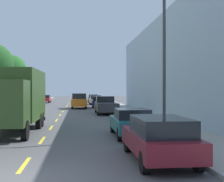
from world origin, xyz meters
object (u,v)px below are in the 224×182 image
at_px(parked_wagon_forest, 93,98).
at_px(parked_hatchback_navy, 98,102).
at_px(moving_orange_sedan, 79,101).
at_px(parked_sedan_red, 45,99).
at_px(street_tree_farthest, 13,71).
at_px(parked_wagon_champagne, 95,100).
at_px(delivery_box_truck, 16,97).
at_px(parked_sedan_teal, 131,122).
at_px(street_lamp, 161,51).
at_px(parked_pickup_white, 24,104).
at_px(parked_pickup_charcoal, 106,105).
at_px(parked_wagon_burgundy, 159,137).

distance_m(parked_wagon_forest, parked_hatchback_navy, 18.30).
bearing_deg(moving_orange_sedan, parked_hatchback_navy, 34.24).
bearing_deg(parked_sedan_red, parked_wagon_forest, 11.06).
bearing_deg(parked_wagon_forest, street_tree_farthest, -117.75).
bearing_deg(parked_wagon_champagne, parked_sedan_red, 137.69).
bearing_deg(delivery_box_truck, parked_sedan_teal, -21.50).
height_order(street_lamp, parked_wagon_forest, street_lamp).
bearing_deg(parked_sedan_red, parked_sedan_teal, -78.54).
xyz_separation_m(delivery_box_truck, parked_hatchback_navy, (6.20, 24.29, -1.24)).
distance_m(parked_sedan_red, parked_wagon_champagne, 11.88).
distance_m(parked_pickup_white, parked_hatchback_navy, 11.20).
bearing_deg(parked_pickup_white, street_tree_farthest, 114.34).
distance_m(parked_pickup_charcoal, parked_wagon_champagne, 19.82).
relative_size(parked_sedan_teal, parked_pickup_white, 0.84).
height_order(street_lamp, parked_pickup_charcoal, street_lamp).
relative_size(parked_pickup_charcoal, parked_wagon_burgundy, 1.13).
distance_m(street_tree_farthest, parked_sedan_red, 19.48).
distance_m(parked_pickup_white, moving_orange_sedan, 8.08).
xyz_separation_m(street_lamp, parked_wagon_champagne, (-1.53, 35.48, -3.60)).
bearing_deg(street_tree_farthest, moving_orange_sedan, 4.36).
height_order(street_tree_farthest, parked_wagon_champagne, street_tree_farthest).
bearing_deg(parked_hatchback_navy, street_lamp, -86.68).
bearing_deg(parked_hatchback_navy, parked_wagon_burgundy, -89.99).
xyz_separation_m(parked_wagon_forest, parked_hatchback_navy, (-0.09, -18.30, -0.05)).
height_order(parked_pickup_charcoal, parked_wagon_burgundy, parked_pickup_charcoal).
bearing_deg(parked_pickup_white, parked_hatchback_navy, 39.25).
bearing_deg(parked_sedan_teal, parked_wagon_forest, 89.91).
height_order(parked_wagon_forest, parked_wagon_burgundy, same).
xyz_separation_m(parked_sedan_red, parked_pickup_charcoal, (8.80, -27.82, 0.08)).
distance_m(street_lamp, parked_wagon_champagne, 35.69).
relative_size(parked_wagon_champagne, parked_pickup_white, 0.89).
relative_size(parked_wagon_burgundy, parked_hatchback_navy, 1.16).
xyz_separation_m(parked_wagon_champagne, moving_orange_sedan, (-2.63, -10.34, 0.18)).
bearing_deg(street_tree_farthest, parked_sedan_teal, -66.04).
xyz_separation_m(street_tree_farthest, street_lamp, (12.36, -24.51, -0.28)).
relative_size(street_tree_farthest, parked_wagon_champagne, 1.38).
bearing_deg(parked_wagon_forest, moving_orange_sedan, -97.63).
bearing_deg(parked_wagon_forest, parked_wagon_champagne, -90.36).
distance_m(parked_pickup_charcoal, moving_orange_sedan, 9.84).
height_order(parked_sedan_teal, parked_wagon_champagne, parked_wagon_champagne).
bearing_deg(street_tree_farthest, parked_wagon_forest, 62.25).
xyz_separation_m(parked_sedan_red, parked_pickup_white, (0.08, -23.66, 0.08)).
bearing_deg(delivery_box_truck, parked_wagon_forest, 81.61).
bearing_deg(parked_pickup_white, delivery_box_truck, -81.79).
distance_m(street_tree_farthest, moving_orange_sedan, 9.02).
bearing_deg(parked_pickup_charcoal, parked_wagon_burgundy, -90.10).
distance_m(street_lamp, moving_orange_sedan, 25.71).
bearing_deg(parked_wagon_burgundy, parked_sedan_red, 100.14).
distance_m(street_tree_farthest, parked_wagon_burgundy, 32.16).
relative_size(parked_wagon_champagne, parked_wagon_burgundy, 1.01).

